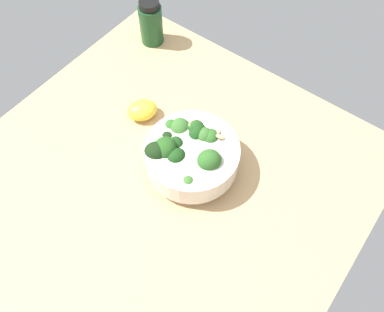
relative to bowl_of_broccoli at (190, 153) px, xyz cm
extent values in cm
cube|color=tan|center=(-5.47, 2.59, -6.16)|extent=(71.43, 71.43, 3.42)
cylinder|color=silver|center=(-0.01, -0.45, -3.64)|extent=(9.51, 9.51, 1.62)
cylinder|color=silver|center=(-0.01, -0.45, -0.39)|extent=(17.30, 17.30, 4.87)
cylinder|color=beige|center=(-0.01, -0.45, 1.64)|extent=(14.86, 14.86, 0.80)
cylinder|color=#3C7A32|center=(4.38, 4.84, -0.68)|extent=(1.52, 1.53, 1.44)
ellipsoid|color=black|center=(4.38, 4.84, 0.82)|extent=(4.25, 4.23, 3.56)
cylinder|color=#2F662B|center=(1.97, 5.88, -0.65)|extent=(1.70, 1.65, 1.76)
ellipsoid|color=#2D6023|center=(1.97, 5.88, 1.00)|extent=(4.34, 5.15, 4.62)
cylinder|color=#4A8F3C|center=(4.14, -1.36, -0.03)|extent=(1.68, 1.75, 1.63)
ellipsoid|color=#2D6023|center=(4.14, -1.36, 1.61)|extent=(4.99, 5.04, 3.64)
cylinder|color=#2F662B|center=(3.52, 0.92, -0.24)|extent=(1.65, 1.41, 1.77)
ellipsoid|color=#194216|center=(3.52, 0.92, 1.57)|extent=(4.29, 4.06, 4.42)
cylinder|color=#2F662B|center=(4.31, 2.08, 0.07)|extent=(1.42, 1.27, 1.61)
ellipsoid|color=#23511C|center=(4.31, 2.08, 1.59)|extent=(4.75, 4.66, 3.43)
cylinder|color=#2F662B|center=(-2.85, 3.47, 0.23)|extent=(1.72, 1.78, 1.20)
ellipsoid|color=#23511C|center=(-2.85, 3.47, 1.98)|extent=(6.19, 5.52, 5.48)
cylinder|color=#589D47|center=(-4.17, 4.41, -0.08)|extent=(1.76, 1.65, 1.24)
ellipsoid|color=black|center=(-4.17, 4.41, 1.60)|extent=(6.21, 6.65, 5.93)
cylinder|color=#3C7A32|center=(2.55, 4.31, -0.19)|extent=(1.60, 1.77, 1.81)
ellipsoid|color=#386B2B|center=(2.55, 4.31, 1.64)|extent=(4.97, 4.94, 3.95)
cylinder|color=#4A8F3C|center=(3.75, -0.31, 0.35)|extent=(1.57, 1.51, 1.41)
ellipsoid|color=#386B2B|center=(3.75, -0.31, 1.87)|extent=(4.14, 4.21, 3.09)
cylinder|color=#2F662B|center=(-5.34, -3.79, -0.50)|extent=(1.54, 1.61, 1.19)
ellipsoid|color=#386B2B|center=(-5.34, -3.79, 0.94)|extent=(3.56, 3.65, 3.10)
cylinder|color=#2F662B|center=(-2.76, 0.96, -0.17)|extent=(1.59, 1.72, 1.85)
ellipsoid|color=#194216|center=(-2.76, 0.96, 1.54)|extent=(4.51, 4.40, 4.96)
cylinder|color=#4A8F3C|center=(-0.26, -4.41, 0.59)|extent=(1.96, 2.11, 1.58)
ellipsoid|color=#2D6023|center=(-0.26, -4.41, 2.29)|extent=(6.14, 6.20, 4.37)
cylinder|color=#3C7A32|center=(-0.43, 4.98, -0.01)|extent=(1.30, 1.16, 1.11)
ellipsoid|color=black|center=(-0.43, 4.98, 1.16)|extent=(3.48, 3.85, 3.74)
cylinder|color=#3C7A32|center=(-0.77, 2.50, 0.39)|extent=(1.41, 1.39, 1.04)
ellipsoid|color=#194216|center=(-0.77, 2.50, 1.72)|extent=(4.16, 4.06, 3.45)
ellipsoid|color=#DBBC84|center=(4.16, 2.65, 2.68)|extent=(1.89, 1.20, 0.46)
ellipsoid|color=#DBBC84|center=(4.79, -3.18, 2.62)|extent=(1.88, 2.01, 1.02)
ellipsoid|color=#DBBC84|center=(5.51, -2.06, 2.35)|extent=(1.84, 1.11, 0.87)
ellipsoid|color=yellow|center=(3.75, 15.16, -2.62)|extent=(7.83, 7.49, 3.65)
cylinder|color=#194723|center=(22.26, 28.10, 0.15)|extent=(5.30, 5.30, 9.21)
cylinder|color=black|center=(22.26, 28.10, 5.52)|extent=(4.50, 4.50, 1.53)
camera|label=1|loc=(-30.94, -23.85, 61.57)|focal=37.47mm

